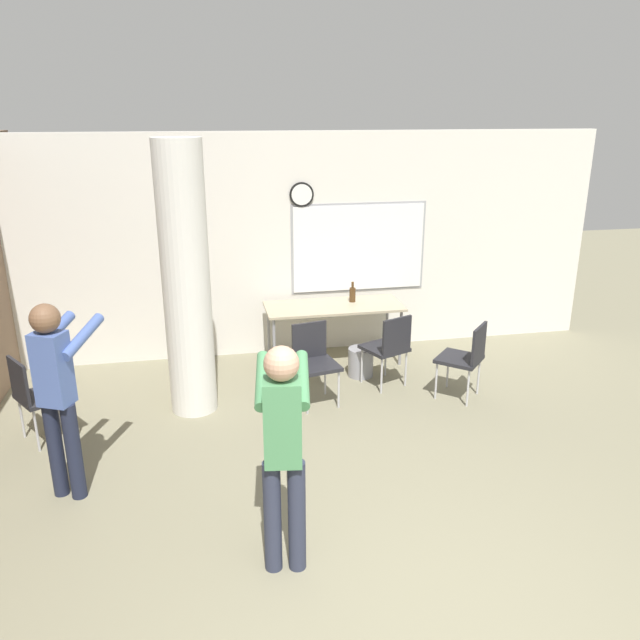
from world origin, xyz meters
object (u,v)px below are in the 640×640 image
object	(u,v)px
chair_mid_room	(466,355)
chair_table_right	(389,345)
bottle_on_table	(352,294)
person_watching_back	(57,386)
chair_table_front	(314,358)
person_playing_front	(283,442)
chair_by_left_wall	(36,392)
folding_table	(334,309)

from	to	relation	value
chair_mid_room	chair_table_right	bearing A→B (deg)	148.20
bottle_on_table	person_watching_back	size ratio (longest dim) A/B	0.15
chair_table_front	person_playing_front	xyz separation A→B (m)	(-0.67, -2.51, 0.47)
chair_mid_room	chair_table_right	distance (m)	0.86
chair_by_left_wall	person_watching_back	bearing A→B (deg)	-66.01
chair_mid_room	chair_table_right	world-z (taller)	same
bottle_on_table	person_watching_back	bearing A→B (deg)	-140.29
chair_table_front	chair_by_left_wall	world-z (taller)	same
chair_by_left_wall	person_playing_front	world-z (taller)	person_playing_front
person_watching_back	person_playing_front	world-z (taller)	person_watching_back
bottle_on_table	chair_mid_room	distance (m)	1.73
folding_table	chair_table_front	bearing A→B (deg)	-112.66
folding_table	bottle_on_table	bearing A→B (deg)	21.27
chair_mid_room	person_watching_back	world-z (taller)	person_watching_back
chair_table_front	person_watching_back	size ratio (longest dim) A/B	0.52
bottle_on_table	chair_by_left_wall	distance (m)	3.79
bottle_on_table	chair_by_left_wall	world-z (taller)	bottle_on_table
person_watching_back	person_playing_front	size ratio (longest dim) A/B	1.00
folding_table	person_playing_front	xyz separation A→B (m)	(-1.13, -3.60, 0.29)
bottle_on_table	chair_table_right	xyz separation A→B (m)	(0.19, -0.98, -0.33)
bottle_on_table	person_playing_front	xyz separation A→B (m)	(-1.39, -3.71, 0.14)
folding_table	chair_table_right	size ratio (longest dim) A/B	1.95
chair_table_right	chair_by_left_wall	bearing A→B (deg)	-171.41
folding_table	person_playing_front	world-z (taller)	person_playing_front
bottle_on_table	person_watching_back	world-z (taller)	person_watching_back
bottle_on_table	chair_by_left_wall	size ratio (longest dim) A/B	0.30
person_watching_back	chair_by_left_wall	bearing A→B (deg)	113.99
chair_table_front	chair_mid_room	distance (m)	1.65
chair_table_right	person_watching_back	bearing A→B (deg)	-154.46
bottle_on_table	person_playing_front	size ratio (longest dim) A/B	0.16
bottle_on_table	chair_table_front	distance (m)	1.43
chair_by_left_wall	chair_table_right	bearing A→B (deg)	8.59
chair_table_front	chair_mid_room	size ratio (longest dim) A/B	1.00
bottle_on_table	chair_table_front	size ratio (longest dim) A/B	0.30
chair_mid_room	person_watching_back	size ratio (longest dim) A/B	0.52
chair_mid_room	chair_by_left_wall	size ratio (longest dim) A/B	1.00
chair_by_left_wall	person_playing_front	distance (m)	3.04
chair_table_right	chair_mid_room	bearing A→B (deg)	-31.80
folding_table	person_watching_back	size ratio (longest dim) A/B	1.02
chair_by_left_wall	person_playing_front	bearing A→B (deg)	-46.57
bottle_on_table	chair_table_front	xyz separation A→B (m)	(-0.72, -1.19, -0.33)
bottle_on_table	person_watching_back	xyz separation A→B (m)	(-3.02, -2.51, 0.14)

